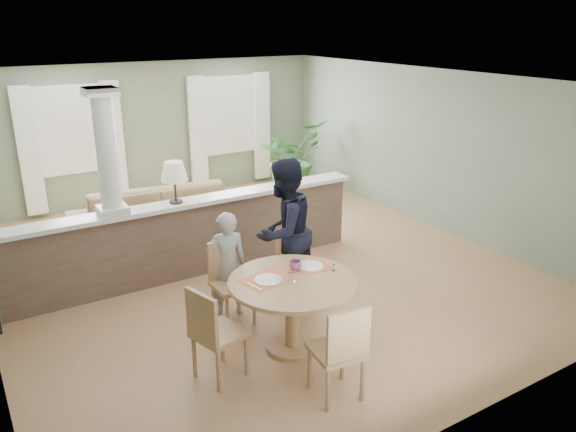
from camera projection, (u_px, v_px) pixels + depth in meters
ground at (253, 266)px, 8.33m from camera, size 8.00×8.00×0.00m
room_shell at (228, 138)px, 8.22m from camera, size 7.02×8.02×2.71m
pony_wall at (182, 230)px, 7.77m from camera, size 5.32×0.38×2.70m
sofa at (164, 219)px, 9.00m from camera, size 3.03×1.51×0.85m
houseplant at (291, 158)px, 11.58m from camera, size 1.69×1.60×1.50m
dining_table at (292, 294)px, 6.05m from camera, size 1.38×1.38×0.94m
chair_far_boy at (230, 278)px, 6.69m from camera, size 0.46×0.46×0.99m
chair_far_man at (296, 268)px, 6.99m from camera, size 0.51×0.51×0.96m
chair_near at (341, 349)px, 5.23m from camera, size 0.51×0.51×1.02m
chair_side at (213, 331)px, 5.53m from camera, size 0.57×0.57×1.02m
child_person at (227, 264)px, 6.76m from camera, size 0.55×0.42×1.34m
man_person at (284, 232)px, 7.04m from camera, size 1.11×0.99×1.88m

